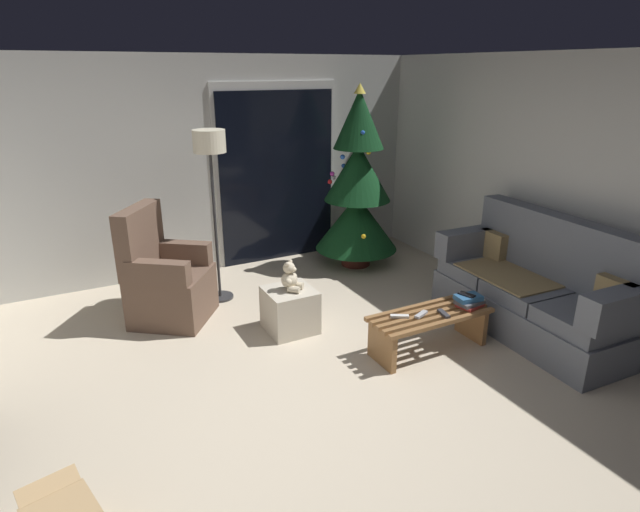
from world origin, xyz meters
TOP-DOWN VIEW (x-y plane):
  - ground_plane at (0.00, 0.00)m, footprint 7.00×7.00m
  - wall_back at (0.00, 3.06)m, footprint 5.72×0.12m
  - wall_right at (2.86, 0.00)m, footprint 0.12×6.00m
  - patio_door_frame at (1.00, 2.99)m, footprint 1.60×0.02m
  - patio_door_glass at (1.00, 2.97)m, footprint 1.50×0.02m
  - couch at (2.32, 0.03)m, footprint 0.87×1.97m
  - coffee_table at (1.20, 0.18)m, footprint 1.10×0.40m
  - remote_silver at (1.09, 0.17)m, footprint 0.16×0.10m
  - remote_graphite at (1.27, 0.09)m, footprint 0.07×0.16m
  - remote_white at (0.91, 0.23)m, footprint 0.16×0.12m
  - book_stack at (1.58, 0.12)m, footprint 0.26×0.21m
  - cell_phone at (1.57, 0.14)m, footprint 0.11×0.16m
  - christmas_tree at (1.74, 2.29)m, footprint 1.01×1.01m
  - armchair at (-0.68, 1.86)m, footprint 0.96×0.96m
  - floor_lamp at (-0.09, 2.10)m, footprint 0.32×0.32m
  - ottoman at (0.28, 1.08)m, footprint 0.44×0.44m
  - teddy_bear_cream at (0.29, 1.08)m, footprint 0.21×0.21m

SIDE VIEW (x-z plane):
  - ground_plane at x=0.00m, z-range 0.00..0.00m
  - ottoman at x=0.28m, z-range 0.00..0.41m
  - coffee_table at x=1.20m, z-range 0.06..0.43m
  - remote_silver at x=1.09m, z-range 0.36..0.39m
  - remote_graphite at x=1.27m, z-range 0.36..0.39m
  - remote_white at x=0.91m, z-range 0.36..0.39m
  - couch at x=2.32m, z-range -0.14..0.94m
  - armchair at x=-0.68m, z-range -0.16..0.97m
  - book_stack at x=1.58m, z-range 0.36..0.46m
  - cell_phone at x=1.57m, z-range 0.47..0.48m
  - teddy_bear_cream at x=0.29m, z-range 0.39..0.68m
  - christmas_tree at x=1.74m, z-range -0.13..2.06m
  - patio_door_glass at x=1.00m, z-range 0.00..2.10m
  - patio_door_frame at x=1.00m, z-range 0.00..2.20m
  - wall_back at x=0.00m, z-range 0.00..2.50m
  - wall_right at x=2.86m, z-range 0.00..2.50m
  - floor_lamp at x=-0.09m, z-range 0.61..2.40m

